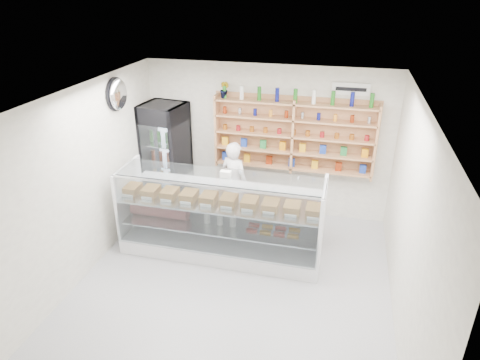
# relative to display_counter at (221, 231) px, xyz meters

# --- Properties ---
(room) EXTENTS (5.00, 5.00, 5.00)m
(room) POSITION_rel_display_counter_xyz_m (0.41, -0.86, 1.02)
(room) COLOR #AAA9AE
(room) RESTS_ON ground
(display_counter) EXTENTS (3.22, 0.96, 1.40)m
(display_counter) POSITION_rel_display_counter_xyz_m (0.00, 0.00, 0.00)
(display_counter) COLOR white
(display_counter) RESTS_ON floor
(shop_worker) EXTENTS (0.66, 0.56, 1.54)m
(shop_worker) POSITION_rel_display_counter_xyz_m (-0.06, 1.05, 0.39)
(shop_worker) COLOR white
(shop_worker) RESTS_ON floor
(drinks_cooler) EXTENTS (0.84, 0.82, 2.08)m
(drinks_cooler) POSITION_rel_display_counter_xyz_m (-1.44, 1.24, 0.66)
(drinks_cooler) COLOR black
(drinks_cooler) RESTS_ON floor
(wall_shelving) EXTENTS (2.84, 0.28, 1.33)m
(wall_shelving) POSITION_rel_display_counter_xyz_m (0.91, 1.48, 1.22)
(wall_shelving) COLOR #AE7952
(wall_shelving) RESTS_ON back_wall
(potted_plant) EXTENTS (0.20, 0.18, 0.30)m
(potted_plant) POSITION_rel_display_counter_xyz_m (-0.34, 1.48, 1.97)
(potted_plant) COLOR #1E6626
(potted_plant) RESTS_ON wall_shelving
(security_mirror) EXTENTS (0.15, 0.50, 0.50)m
(security_mirror) POSITION_rel_display_counter_xyz_m (-1.76, 0.34, 2.07)
(security_mirror) COLOR silver
(security_mirror) RESTS_ON left_wall
(wall_sign) EXTENTS (0.62, 0.03, 0.20)m
(wall_sign) POSITION_rel_display_counter_xyz_m (1.81, 1.61, 2.07)
(wall_sign) COLOR white
(wall_sign) RESTS_ON back_wall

